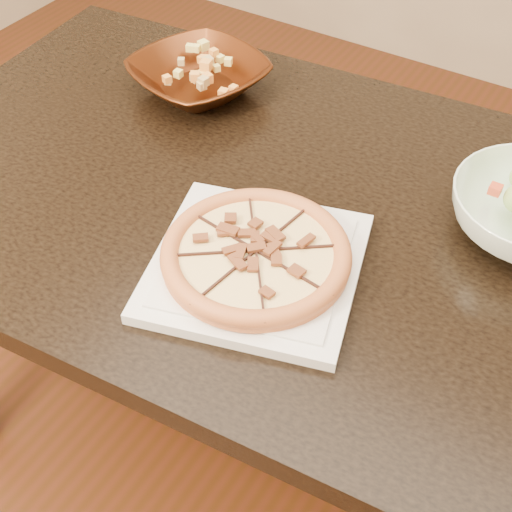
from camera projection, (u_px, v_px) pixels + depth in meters
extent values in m
cube|color=#3D1F0C|center=(215.00, 508.00, 1.56)|extent=(4.00, 4.00, 0.02)
cube|color=black|center=(259.00, 202.00, 1.16)|extent=(1.34, 0.92, 0.04)
cylinder|color=black|center=(141.00, 167.00, 1.83)|extent=(0.07, 0.07, 0.71)
cube|color=silver|center=(256.00, 266.00, 1.01)|extent=(0.36, 0.36, 0.02)
cube|color=silver|center=(256.00, 261.00, 1.01)|extent=(0.30, 0.30, 0.00)
cylinder|color=#B76F39|center=(256.00, 257.00, 1.00)|extent=(0.27, 0.27, 0.01)
torus|color=#B76F39|center=(256.00, 253.00, 0.99)|extent=(0.27, 0.27, 0.03)
cylinder|color=#FDD594|center=(256.00, 253.00, 1.00)|extent=(0.22, 0.22, 0.01)
cube|color=black|center=(256.00, 251.00, 0.99)|extent=(0.04, 0.26, 0.01)
cube|color=black|center=(256.00, 251.00, 0.99)|extent=(0.16, 0.21, 0.01)
cube|color=black|center=(256.00, 251.00, 0.99)|extent=(0.26, 0.04, 0.01)
cube|color=black|center=(256.00, 251.00, 0.99)|extent=(0.21, 0.16, 0.01)
cube|color=brown|center=(267.00, 256.00, 0.98)|extent=(0.03, 0.02, 0.00)
cube|color=brown|center=(286.00, 258.00, 0.98)|extent=(0.03, 0.02, 0.00)
cube|color=brown|center=(306.00, 253.00, 0.98)|extent=(0.03, 0.02, 0.00)
cube|color=brown|center=(275.00, 247.00, 0.99)|extent=(0.03, 0.03, 0.00)
cube|color=brown|center=(288.00, 237.00, 1.01)|extent=(0.02, 0.03, 0.00)
cube|color=brown|center=(293.00, 223.00, 1.03)|extent=(0.02, 0.03, 0.00)
cube|color=brown|center=(267.00, 234.00, 1.01)|extent=(0.02, 0.03, 0.00)
cube|color=brown|center=(263.00, 221.00, 1.03)|extent=(0.02, 0.03, 0.00)
cube|color=brown|center=(249.00, 210.00, 1.05)|extent=(0.03, 0.03, 0.00)
cube|color=brown|center=(244.00, 231.00, 1.02)|extent=(0.03, 0.02, 0.00)
cube|color=brown|center=(226.00, 225.00, 1.02)|extent=(0.03, 0.02, 0.00)
cube|color=brown|center=(241.00, 243.00, 1.00)|extent=(0.02, 0.01, 0.00)
cube|color=brown|center=(222.00, 243.00, 1.00)|extent=(0.03, 0.02, 0.00)
cube|color=brown|center=(203.00, 251.00, 0.99)|extent=(0.03, 0.03, 0.00)
cube|color=brown|center=(235.00, 255.00, 0.98)|extent=(0.03, 0.03, 0.00)
cube|color=brown|center=(223.00, 267.00, 0.97)|extent=(0.02, 0.03, 0.00)
cube|color=brown|center=(220.00, 284.00, 0.94)|extent=(0.02, 0.02, 0.00)
cube|color=brown|center=(247.00, 268.00, 0.96)|extent=(0.02, 0.03, 0.00)
cube|color=brown|center=(255.00, 283.00, 0.94)|extent=(0.02, 0.03, 0.00)
cube|color=brown|center=(260.00, 260.00, 0.98)|extent=(0.03, 0.03, 0.00)
cube|color=brown|center=(274.00, 269.00, 0.96)|extent=(0.03, 0.02, 0.00)
imported|color=#512711|center=(199.00, 77.00, 1.34)|extent=(0.30, 0.30, 0.06)
cube|color=tan|center=(198.00, 56.00, 1.31)|extent=(0.03, 0.03, 0.03)
cube|color=#F0983D|center=(206.00, 57.00, 1.30)|extent=(0.03, 0.03, 0.03)
cube|color=#F3E16E|center=(215.00, 56.00, 1.30)|extent=(0.03, 0.03, 0.03)
cube|color=tan|center=(223.00, 53.00, 1.31)|extent=(0.03, 0.03, 0.03)
cube|color=#F0983D|center=(202.00, 55.00, 1.31)|extent=(0.03, 0.03, 0.03)
cube|color=#F3E16E|center=(208.00, 51.00, 1.32)|extent=(0.03, 0.03, 0.03)
cube|color=tan|center=(210.00, 46.00, 1.33)|extent=(0.03, 0.03, 0.03)
cube|color=#F0983D|center=(198.00, 55.00, 1.31)|extent=(0.03, 0.03, 0.03)
cube|color=#F3E16E|center=(198.00, 51.00, 1.32)|extent=(0.03, 0.03, 0.03)
cube|color=tan|center=(194.00, 47.00, 1.33)|extent=(0.03, 0.03, 0.03)
cube|color=#F0983D|center=(186.00, 44.00, 1.34)|extent=(0.03, 0.03, 0.03)
cube|color=#F3E16E|center=(194.00, 54.00, 1.31)|extent=(0.03, 0.03, 0.03)
cube|color=tan|center=(186.00, 52.00, 1.32)|extent=(0.03, 0.03, 0.03)
cube|color=#F0983D|center=(176.00, 52.00, 1.31)|extent=(0.03, 0.03, 0.03)
cube|color=#F3E16E|center=(196.00, 56.00, 1.31)|extent=(0.03, 0.03, 0.03)
cube|color=tan|center=(187.00, 57.00, 1.30)|extent=(0.03, 0.03, 0.03)
cube|color=#F0983D|center=(180.00, 60.00, 1.29)|extent=(0.03, 0.03, 0.03)
cube|color=#F3E16E|center=(175.00, 66.00, 1.28)|extent=(0.03, 0.03, 0.03)
cube|color=tan|center=(194.00, 59.00, 1.30)|extent=(0.03, 0.03, 0.03)
cube|color=#F0983D|center=(192.00, 63.00, 1.29)|extent=(0.03, 0.03, 0.03)
cube|color=#F3E16E|center=(195.00, 68.00, 1.27)|extent=(0.03, 0.03, 0.03)
cube|color=tan|center=(198.00, 57.00, 1.30)|extent=(0.03, 0.03, 0.03)
cube|color=#F0983D|center=(202.00, 61.00, 1.29)|extent=(0.03, 0.03, 0.03)
cube|color=#F3E16E|center=(211.00, 63.00, 1.29)|extent=(0.03, 0.03, 0.03)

